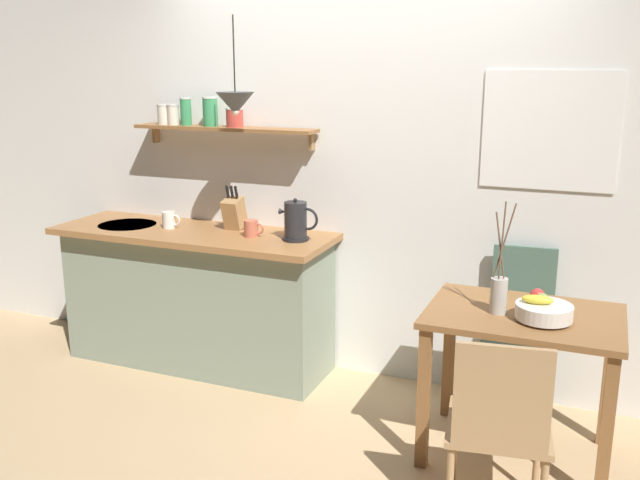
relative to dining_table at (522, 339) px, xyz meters
The scene contains 14 objects.
ground_plane 1.27m from the dining_table, behind, with size 14.00×14.00×0.00m, color tan.
back_wall 1.34m from the dining_table, 142.23° to the left, with size 6.80×0.11×2.70m.
kitchen_counter 2.14m from the dining_table, behind, with size 1.83×0.63×0.92m.
wall_shelf 2.33m from the dining_table, 165.32° to the left, with size 1.25×0.20×0.32m.
dining_table is the anchor object (origin of this frame).
dining_chair_near 0.65m from the dining_table, 90.88° to the right, with size 0.49×0.49×0.89m.
dining_chair_far 0.49m from the dining_table, 97.53° to the left, with size 0.43×0.46×0.95m.
fruit_bowl 0.22m from the dining_table, 39.26° to the right, with size 0.27×0.27×0.14m.
twig_vase 0.27m from the dining_table, 158.69° to the right, with size 0.10×0.08×0.55m.
electric_kettle 1.49m from the dining_table, 165.23° to the left, with size 0.25×0.16×0.26m.
knife_block 1.97m from the dining_table, 165.81° to the left, with size 0.11×0.17×0.29m.
coffee_mug_by_sink 2.32m from the dining_table, behind, with size 0.13×0.08×0.11m.
coffee_mug_spare 1.74m from the dining_table, 168.36° to the left, with size 0.13×0.09×0.10m.
pendant_lamp 2.03m from the dining_table, behind, with size 0.22×0.22×0.55m.
Camera 1 is at (1.40, -3.40, 1.95)m, focal length 39.24 mm.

